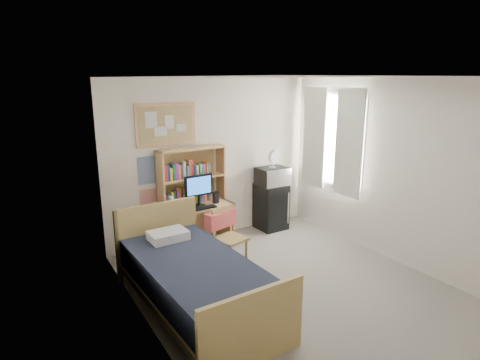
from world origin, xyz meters
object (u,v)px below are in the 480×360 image
bulletin_board (166,124)px  microwave (272,176)px  speaker_right (216,197)px  desk (198,226)px  mini_fridge (271,206)px  desk_chair (231,238)px  speaker_left (181,204)px  desk_fan (273,160)px  monitor (199,191)px  bed (196,286)px

bulletin_board → microwave: size_ratio=1.83×
bulletin_board → speaker_right: 1.36m
desk → mini_fridge: bearing=-1.9°
desk → desk_chair: (0.09, -0.90, 0.09)m
desk → speaker_left: bearing=-168.7°
speaker_right → desk_fan: 1.23m
bulletin_board → microwave: 2.04m
mini_fridge → microwave: 0.55m
mini_fridge → speaker_right: size_ratio=4.35×
desk_chair → mini_fridge: desk_chair is taller
desk_chair → speaker_right: 0.95m
bulletin_board → desk_chair: (0.43, -1.18, -1.50)m
bulletin_board → speaker_left: bearing=-82.1°
microwave → speaker_right: bearing=-178.6°
speaker_left → desk_chair: bearing=-68.5°
desk_chair → speaker_right: (0.22, 0.85, 0.34)m
desk_chair → desk_fan: (1.35, 0.92, 0.82)m
monitor → speaker_right: (0.30, 0.02, -0.15)m
speaker_right → desk_fan: size_ratio=0.66×
speaker_left → monitor: bearing=0.0°
desk_chair → speaker_right: size_ratio=4.57×
bulletin_board → desk: size_ratio=0.87×
monitor → speaker_left: (-0.30, -0.02, -0.15)m
desk → speaker_right: speaker_right is taller
speaker_left → microwave: bearing=-0.2°
bulletin_board → mini_fridge: bearing=-7.8°
mini_fridge → microwave: bearing=-90.0°
bulletin_board → bed: bulletin_board is taller
speaker_right → microwave: (1.13, 0.06, 0.19)m
bulletin_board → microwave: bulletin_board is taller
monitor → microwave: 1.43m
bed → desk: bearing=61.9°
speaker_left → mini_fridge: bearing=0.4°
bulletin_board → speaker_left: size_ratio=5.22×
mini_fridge → speaker_right: (-1.13, -0.08, 0.36)m
bulletin_board → bed: 2.56m
desk_chair → desk_fan: 1.83m
microwave → desk_fan: bearing=0.0°
bulletin_board → desk_fan: size_ratio=3.35×
bed → desk_fan: desk_fan is taller
desk → monitor: (0.00, -0.06, 0.58)m
bed → speaker_left: speaker_left is taller
microwave → monitor: bearing=-178.5°
bed → monitor: size_ratio=4.47×
desk → microwave: 1.56m
desk → speaker_right: size_ratio=5.82×
desk_chair → bed: bearing=-154.2°
mini_fridge → bed: size_ratio=0.37×
microwave → desk_fan: (0.00, 0.00, 0.29)m
bed → desk_chair: bearing=38.2°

